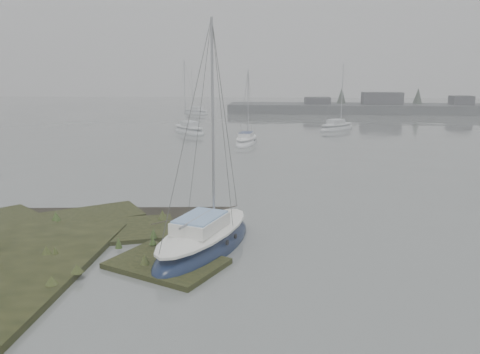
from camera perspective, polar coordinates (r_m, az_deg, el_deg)
name	(u,v)px	position (r m, az deg, el deg)	size (l,w,h in m)	color
ground	(237,139)	(45.12, -0.42, 4.68)	(160.00, 160.00, 0.00)	slate
far_shoreline	(424,108)	(79.91, 21.56, 7.84)	(60.00, 8.00, 4.15)	#4C4F51
sailboat_main	(204,243)	(16.78, -4.39, -8.02)	(3.85, 6.44, 8.63)	#121E39
sailboat_white	(246,142)	(41.70, 0.78, 4.33)	(2.32, 5.12, 6.97)	white
sailboat_far_a	(189,131)	(49.69, -6.24, 5.62)	(5.02, 5.73, 8.14)	#B5BBBF
sailboat_far_b	(337,128)	(53.24, 11.71, 5.88)	(5.04, 5.31, 7.78)	#9DA1A6
sailboat_far_c	(196,113)	(73.54, -5.43, 7.83)	(5.15, 4.60, 7.37)	#B4BABE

